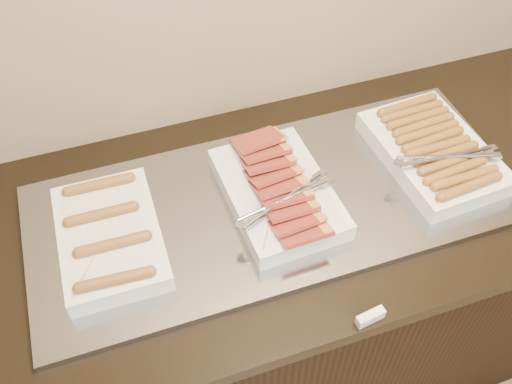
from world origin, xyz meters
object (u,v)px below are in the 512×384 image
counter (273,297)px  dish_center (278,192)px  dish_right (434,151)px  warming_tray (276,203)px  dish_left (110,236)px

counter → dish_center: bearing=-112.9°
counter → dish_right: size_ratio=5.38×
warming_tray → dish_right: bearing=-0.5°
dish_center → dish_right: 0.43m
warming_tray → dish_right: (0.43, -0.00, 0.04)m
dish_left → dish_center: dish_center is taller
warming_tray → dish_center: 0.04m
warming_tray → counter: bearing=0.0°
counter → dish_right: bearing=-0.5°
dish_left → dish_right: size_ratio=0.88×
counter → warming_tray: warming_tray is taller
dish_left → dish_center: 0.41m
dish_center → counter: bearing=64.4°
counter → dish_center: 0.50m
dish_center → warming_tray: bearing=119.9°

